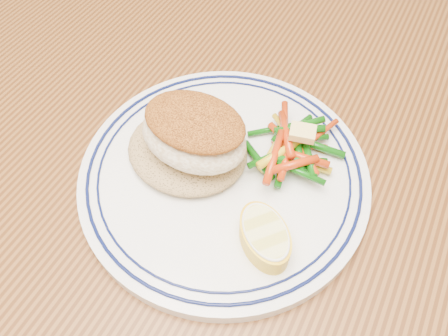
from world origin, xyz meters
TOP-DOWN VIEW (x-y plane):
  - dining_table at (0.00, 0.00)m, footprint 1.50×0.90m
  - plate at (0.04, -0.01)m, footprint 0.28×0.28m
  - rice_pilaf at (0.00, -0.01)m, footprint 0.12×0.10m
  - fish_fillet at (0.01, -0.01)m, footprint 0.10×0.07m
  - vegetable_pile at (0.09, 0.04)m, footprint 0.10×0.11m
  - butter_pat at (0.10, 0.04)m, footprint 0.03×0.02m
  - lemon_wedge at (0.11, -0.06)m, footprint 0.08×0.08m

SIDE VIEW (x-z plane):
  - dining_table at x=0.00m, z-range 0.28..1.03m
  - plate at x=0.04m, z-range 0.75..0.77m
  - rice_pilaf at x=0.00m, z-range 0.77..0.79m
  - lemon_wedge at x=0.11m, z-range 0.77..0.79m
  - vegetable_pile at x=0.09m, z-range 0.76..0.79m
  - butter_pat at x=0.10m, z-range 0.79..0.80m
  - fish_fillet at x=0.01m, z-range 0.78..0.83m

